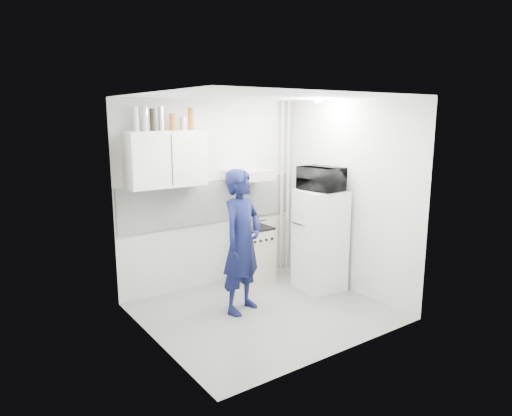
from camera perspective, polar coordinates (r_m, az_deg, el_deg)
floor at (r=5.80m, az=1.02°, el=-12.80°), size 2.80×2.80×0.00m
ceiling at (r=5.29m, az=1.12°, el=13.83°), size 2.80×2.80×0.00m
wall_back at (r=6.43m, az=-5.53°, el=1.72°), size 2.80×0.00×2.80m
wall_left at (r=4.72m, az=-12.78°, el=-2.05°), size 0.00×2.60×2.60m
wall_right at (r=6.31m, az=11.39°, el=1.36°), size 0.00×2.60×2.60m
person at (r=5.54m, az=-1.75°, el=-4.23°), size 0.75×0.63×1.77m
stove at (r=6.71m, az=-0.32°, el=-5.83°), size 0.48×0.48×0.77m
fridge at (r=6.37m, az=7.98°, el=-3.99°), size 0.66×0.66×1.39m
stove_top at (r=6.61m, az=-0.32°, el=-2.49°), size 0.46×0.46×0.03m
saucepan at (r=6.59m, az=-0.25°, el=-1.98°), size 0.17×0.17×0.10m
microwave at (r=6.20m, az=8.20°, el=3.66°), size 0.62×0.46×0.32m
bottle_a at (r=5.70m, az=-14.80°, el=10.72°), size 0.07×0.07×0.29m
bottle_b at (r=5.75m, az=-13.70°, el=10.83°), size 0.08×0.08×0.30m
bottle_c at (r=5.78m, az=-12.80°, el=10.72°), size 0.07×0.07×0.27m
bottle_d at (r=5.83m, az=-11.79°, el=10.88°), size 0.07×0.07×0.29m
canister_a at (r=5.89m, az=-10.36°, el=10.54°), size 0.08×0.08×0.21m
canister_b at (r=5.95m, az=-9.10°, el=10.35°), size 0.09×0.09×0.16m
bottle_e at (r=6.00m, az=-8.15°, el=10.97°), size 0.07×0.07×0.28m
upper_cabinet at (r=5.87m, az=-11.18°, el=6.05°), size 1.00×0.35×0.70m
range_hood at (r=6.41m, az=-0.96°, el=4.18°), size 0.60×0.50×0.14m
backsplash at (r=6.43m, az=-5.44°, el=0.82°), size 2.74×0.03×0.60m
pipe_a at (r=7.09m, az=3.97°, el=2.65°), size 0.05×0.05×2.60m
pipe_b at (r=7.02m, az=3.21°, el=2.56°), size 0.04×0.04×2.60m
ceiling_spot_fixture at (r=6.08m, az=7.80°, el=13.13°), size 0.10×0.10×0.02m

